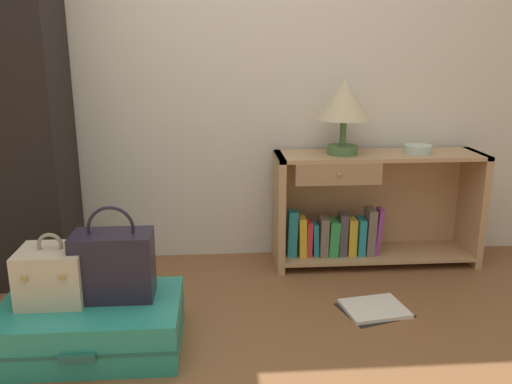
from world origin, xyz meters
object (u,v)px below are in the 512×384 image
table_lamp (344,103)px  train_case (53,274)px  suitcase_large (92,325)px  bowl (418,149)px  handbag (113,264)px  bookshelf (366,210)px  open_book_on_floor (374,309)px

table_lamp → train_case: (-1.40, -0.80, -0.62)m
suitcase_large → table_lamp: bearing=33.8°
bowl → table_lamp: bearing=-179.2°
table_lamp → handbag: size_ratio=1.03×
bookshelf → handbag: size_ratio=2.93×
bookshelf → bowl: 0.46m
open_book_on_floor → suitcase_large: bearing=-169.6°
bookshelf → table_lamp: size_ratio=2.83×
train_case → handbag: bearing=2.7°
bowl → train_case: size_ratio=0.51×
suitcase_large → handbag: handbag is taller
suitcase_large → train_case: bearing=165.6°
table_lamp → open_book_on_floor: bearing=-85.3°
bookshelf → bowl: bearing=-3.3°
bookshelf → suitcase_large: (-1.41, -0.86, -0.21)m
bookshelf → handbag: 1.54m
table_lamp → open_book_on_floor: (0.05, -0.60, -0.94)m
handbag → table_lamp: bearing=34.4°
suitcase_large → open_book_on_floor: (1.30, 0.24, -0.10)m
table_lamp → handbag: table_lamp is taller
bowl → handbag: (-1.59, -0.79, -0.32)m
bookshelf → bowl: (0.28, -0.02, 0.37)m
bowl → train_case: 2.04m
bookshelf → suitcase_large: size_ratio=1.57×
bookshelf → handbag: (-1.31, -0.81, 0.04)m
bowl → suitcase_large: bearing=-153.5°
table_lamp → suitcase_large: (-1.25, -0.84, -0.84)m
table_lamp → train_case: size_ratio=1.40×
handbag → open_book_on_floor: (1.20, 0.19, -0.35)m
handbag → open_book_on_floor: size_ratio=1.10×
open_book_on_floor → bowl: bearing=57.2°
suitcase_large → bowl: bearing=26.5°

